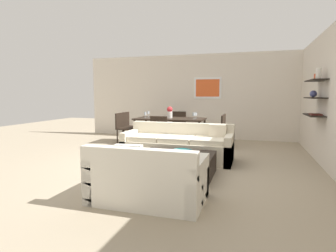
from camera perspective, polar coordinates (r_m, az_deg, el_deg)
The scene contains 20 objects.
ground_plane at distance 5.82m, azimuth -0.14°, elevation -7.59°, with size 18.00×18.00×0.00m, color tan.
back_wall_unit at distance 9.02m, azimuth 8.42°, elevation 6.05°, with size 8.40×0.09×2.70m.
right_wall_shelf_unit at distance 6.14m, azimuth 29.98°, elevation 5.02°, with size 0.34×8.20×2.70m.
sofa_beige at distance 6.03m, azimuth 2.12°, elevation -4.25°, with size 2.34×0.90×0.78m.
loveseat_white at distance 3.75m, azimuth -4.25°, elevation -10.98°, with size 1.48×0.90×0.78m.
coffee_table at distance 4.92m, azimuth 1.66°, elevation -7.93°, with size 1.30×1.00×0.38m.
decorative_bowl at distance 4.90m, azimuth 2.85°, elevation -5.30°, with size 0.37×0.37×0.06m.
candle_jar at distance 4.76m, azimuth 3.90°, elevation -5.56°, with size 0.08×0.08×0.08m, color silver.
dining_table at distance 7.86m, azimuth 0.45°, elevation 1.17°, with size 1.95×0.96×0.75m.
dining_chair_foot at distance 7.04m, azimuth -1.62°, elevation -0.94°, with size 0.44×0.44×0.88m.
dining_chair_right_far at distance 7.81m, azimuth 10.68°, elevation -0.30°, with size 0.44×0.44×0.88m.
dining_chair_right_near at distance 7.39m, azimuth 10.29°, elevation -0.69°, with size 0.44×0.44×0.88m.
dining_chair_left_near at distance 8.19m, azimuth -9.30°, elevation 0.03°, with size 0.44×0.44×0.88m.
dining_chair_left_far at distance 8.57m, azimuth -8.01°, elevation 0.34°, with size 0.44×0.44×0.88m.
dining_chair_head at distance 8.73m, azimuth 2.13°, elevation 0.51°, with size 0.44×0.44×0.88m.
wine_glass_left_far at distance 8.19m, azimuth -4.09°, elevation 2.74°, with size 0.06×0.06×0.18m.
wine_glass_right_far at distance 7.79m, azimuth 5.74°, elevation 2.41°, with size 0.07×0.07×0.16m.
wine_glass_right_near at distance 7.55m, azimuth 5.39°, elevation 2.42°, with size 0.08×0.08×0.18m.
wine_glass_left_near at distance 7.97m, azimuth -4.71°, elevation 2.52°, with size 0.06×0.06×0.17m.
centerpiece_vase at distance 7.85m, azimuth 0.35°, elevation 2.88°, with size 0.16×0.16×0.33m.
Camera 1 is at (1.68, -5.39, 1.42)m, focal length 29.55 mm.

